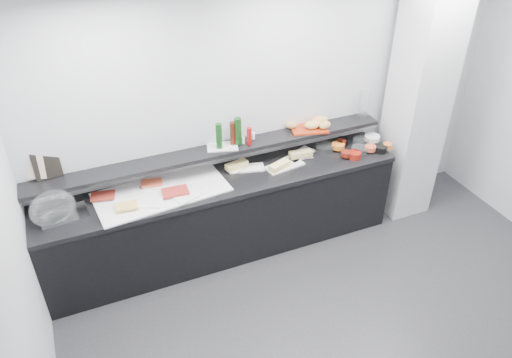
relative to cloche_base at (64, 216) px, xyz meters
name	(u,v)px	position (x,y,z in m)	size (l,w,h in m)	color
ground	(369,350)	(2.18, -1.67, -0.92)	(5.00, 5.00, 0.00)	#2D2D30
back_wall	(276,113)	(2.18, 0.33, 0.43)	(5.00, 0.02, 2.70)	#BBBDC2
ceiling	(431,44)	(2.18, -1.67, 1.78)	(5.00, 5.00, 0.00)	white
column	(418,102)	(3.68, -0.02, 0.43)	(0.50, 0.50, 2.70)	silver
buffet_cabinet	(224,218)	(1.48, 0.03, -0.50)	(3.60, 0.60, 0.85)	black
counter_top	(223,182)	(1.48, 0.03, -0.05)	(3.62, 0.62, 0.05)	black
wall_shelf	(216,151)	(1.48, 0.20, 0.21)	(3.60, 0.25, 0.04)	black
cloche_base	(64,216)	(0.00, 0.00, 0.00)	(0.40, 0.26, 0.04)	silver
cloche_dome	(53,209)	(-0.07, 0.01, 0.11)	(0.39, 0.26, 0.34)	silver
linen_runner	(162,192)	(0.88, 0.05, -0.01)	(1.22, 0.58, 0.01)	white
platter_meat_a	(128,191)	(0.58, 0.16, 0.00)	(0.28, 0.19, 0.01)	white
food_meat_a	(103,196)	(0.36, 0.15, 0.02)	(0.21, 0.14, 0.02)	maroon
platter_salmon	(159,183)	(0.88, 0.18, 0.00)	(0.32, 0.22, 0.01)	white
food_salmon	(152,183)	(0.82, 0.18, 0.02)	(0.19, 0.12, 0.02)	#E2502E
platter_cheese	(148,202)	(0.72, -0.08, 0.00)	(0.26, 0.17, 0.01)	white
food_cheese	(127,206)	(0.53, -0.09, 0.02)	(0.19, 0.12, 0.02)	#E0C357
platter_meat_b	(189,194)	(1.10, -0.10, 0.00)	(0.31, 0.21, 0.01)	white
food_meat_b	(175,192)	(0.99, -0.04, 0.02)	(0.24, 0.15, 0.02)	maroon
sandwich_plate_left	(247,168)	(1.77, 0.12, -0.01)	(0.35, 0.15, 0.01)	white
sandwich_food_left	(237,165)	(1.67, 0.15, 0.02)	(0.23, 0.09, 0.06)	#E7CF79
tongs_left	(242,170)	(1.70, 0.08, 0.00)	(0.01, 0.01, 0.16)	#AEB1B5
sandwich_plate_mid	(285,166)	(2.14, 0.01, -0.01)	(0.40, 0.17, 0.01)	silver
sandwich_food_mid	(280,166)	(2.07, -0.02, 0.02)	(0.23, 0.09, 0.06)	#E7CF79
tongs_mid	(278,170)	(2.04, -0.05, 0.00)	(0.01, 0.01, 0.16)	silver
sandwich_plate_right	(300,154)	(2.38, 0.15, -0.01)	(0.34, 0.15, 0.01)	white
sandwich_food_right	(301,154)	(2.37, 0.10, 0.02)	(0.24, 0.09, 0.06)	tan
tongs_right	(306,159)	(2.39, 0.03, 0.00)	(0.01, 0.01, 0.16)	#B1B3B8
bowl_glass_fruit	(324,148)	(2.66, 0.13, 0.02)	(0.19, 0.19, 0.07)	silver
fill_glass_fruit	(338,146)	(2.81, 0.09, 0.03)	(0.14, 0.14, 0.05)	orange
bowl_black_jam	(343,142)	(2.91, 0.17, 0.02)	(0.12, 0.12, 0.07)	black
fill_black_jam	(341,143)	(2.87, 0.14, 0.03)	(0.10, 0.10, 0.05)	#58170C
bowl_glass_cream	(361,142)	(3.09, 0.09, 0.02)	(0.17, 0.17, 0.07)	white
fill_glass_cream	(372,138)	(3.24, 0.10, 0.03)	(0.17, 0.17, 0.05)	white
bowl_red_jam	(355,155)	(2.88, -0.13, 0.02)	(0.13, 0.13, 0.07)	maroon
fill_red_jam	(346,154)	(2.80, -0.09, 0.03)	(0.10, 0.10, 0.05)	#61170D
bowl_glass_salmon	(359,150)	(2.98, -0.06, 0.02)	(0.17, 0.17, 0.07)	white
fill_glass_salmon	(370,148)	(3.10, -0.09, 0.03)	(0.12, 0.12, 0.05)	#D34E33
bowl_black_fruit	(381,149)	(3.21, -0.12, 0.02)	(0.13, 0.13, 0.07)	black
fill_black_fruit	(387,146)	(3.29, -0.11, 0.03)	(0.10, 0.10, 0.05)	orange
framed_print	(47,165)	(-0.05, 0.32, 0.36)	(0.23, 0.02, 0.26)	black
print_art	(35,167)	(-0.14, 0.31, 0.36)	(0.17, 0.00, 0.22)	#D0AC96
condiment_tray	(222,147)	(1.55, 0.21, 0.24)	(0.30, 0.18, 0.01)	silver
bottle_green_a	(219,136)	(1.52, 0.20, 0.37)	(0.06, 0.06, 0.26)	#103C13
bottle_brown	(233,133)	(1.66, 0.21, 0.36)	(0.05, 0.05, 0.24)	#3D160B
bottle_green_b	(238,131)	(1.71, 0.20, 0.38)	(0.07, 0.07, 0.28)	#0F3910
bottle_hot	(249,136)	(1.81, 0.15, 0.33)	(0.05, 0.05, 0.18)	#A30B0B
shaker_salt	(253,136)	(1.89, 0.23, 0.28)	(0.03, 0.03, 0.07)	white
shaker_pepper	(244,140)	(1.76, 0.18, 0.28)	(0.03, 0.03, 0.07)	white
bread_tray	(309,128)	(2.51, 0.22, 0.24)	(0.37, 0.26, 0.02)	#9E2C11
bread_roll_nw	(292,125)	(2.33, 0.27, 0.29)	(0.13, 0.08, 0.08)	#B38644
bread_roll_n	(317,120)	(2.62, 0.25, 0.29)	(0.13, 0.09, 0.08)	#CD7E4E
bread_roll_ne	(320,119)	(2.66, 0.26, 0.29)	(0.14, 0.09, 0.08)	#B98E46
bread_roll_sw	(312,125)	(2.52, 0.18, 0.29)	(0.15, 0.10, 0.08)	gold
bread_roll_se	(325,125)	(2.65, 0.13, 0.29)	(0.14, 0.09, 0.08)	#AF9043
bread_roll_midw	(316,123)	(2.58, 0.20, 0.29)	(0.14, 0.09, 0.08)	#C3804A
bread_roll_mide	(322,120)	(2.68, 0.24, 0.29)	(0.13, 0.08, 0.08)	#B58A45
carafe	(364,105)	(3.16, 0.22, 0.38)	(0.11, 0.11, 0.30)	silver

